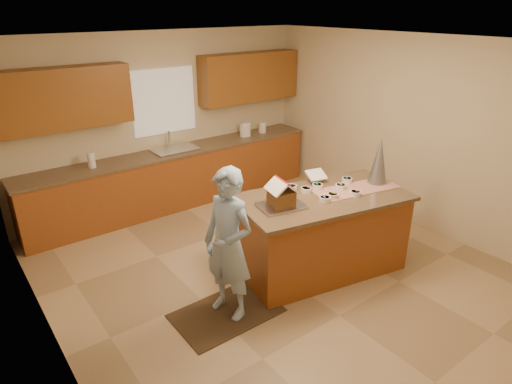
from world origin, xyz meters
TOP-DOWN VIEW (x-y plane):
  - floor at (0.00, 0.00)m, footprint 5.50×5.50m
  - ceiling at (0.00, 0.00)m, footprint 5.50×5.50m
  - wall_back at (0.00, 2.75)m, footprint 5.50×5.50m
  - wall_left at (-2.50, 0.00)m, footprint 5.50×5.50m
  - wall_right at (2.50, 0.00)m, footprint 5.50×5.50m
  - stone_accent at (-2.48, -0.80)m, footprint 0.00×2.50m
  - window_curtain at (0.00, 2.72)m, footprint 1.05×0.03m
  - back_counter_base at (0.00, 2.45)m, footprint 4.80×0.60m
  - back_counter_top at (0.00, 2.45)m, footprint 4.85×0.63m
  - upper_cabinet_left at (-1.55, 2.57)m, footprint 1.85×0.35m
  - upper_cabinet_right at (1.55, 2.57)m, footprint 1.85×0.35m
  - sink at (0.00, 2.45)m, footprint 0.70×0.45m
  - faucet at (0.00, 2.63)m, footprint 0.03×0.03m
  - island_base at (0.48, -0.34)m, footprint 2.08×1.33m
  - island_top at (0.48, -0.34)m, footprint 2.18×1.43m
  - table_runner at (0.95, -0.43)m, footprint 1.13×0.59m
  - baking_tray at (-0.11, -0.27)m, footprint 0.55×0.45m
  - cookbook at (0.72, 0.03)m, footprint 0.27×0.23m
  - tinsel_tree at (1.31, -0.45)m, footprint 0.28×0.28m
  - rug at (-0.94, -0.38)m, footprint 1.10×0.72m
  - boy at (-0.89, -0.38)m, footprint 0.53×0.67m
  - canister_a at (1.34, 2.45)m, footprint 0.15×0.15m
  - canister_b at (1.38, 2.45)m, footprint 0.17×0.17m
  - canister_c at (1.74, 2.45)m, footprint 0.13×0.13m
  - paper_towel at (-1.30, 2.45)m, footprint 0.10×0.10m
  - gingerbread_house at (-0.11, -0.27)m, footprint 0.35×0.35m
  - candy_bowls at (0.60, -0.28)m, footprint 0.85×0.71m

SIDE VIEW (x-z plane):
  - floor at x=0.00m, z-range 0.00..0.00m
  - rug at x=-0.94m, z-range 0.00..0.01m
  - back_counter_base at x=0.00m, z-range 0.00..0.88m
  - island_base at x=0.48m, z-range 0.00..0.94m
  - boy at x=-0.89m, z-range 0.01..1.64m
  - sink at x=0.00m, z-range 0.83..0.95m
  - back_counter_top at x=0.00m, z-range 0.88..0.92m
  - island_top at x=0.48m, z-range 0.94..0.98m
  - table_runner at x=0.95m, z-range 0.98..0.99m
  - baking_tray at x=-0.11m, z-range 0.98..1.01m
  - candy_bowls at x=0.60m, z-range 0.98..1.04m
  - canister_c at x=1.74m, z-range 0.92..1.11m
  - canister_a at x=1.34m, z-range 0.92..1.13m
  - paper_towel at x=-1.30m, z-range 0.92..1.15m
  - canister_b at x=1.38m, z-range 0.92..1.17m
  - faucet at x=0.00m, z-range 0.92..1.20m
  - cookbook at x=0.72m, z-range 1.03..1.13m
  - gingerbread_house at x=-0.11m, z-range 0.97..1.27m
  - stone_accent at x=-2.48m, z-range 0.00..2.50m
  - tinsel_tree at x=1.31m, z-range 0.98..1.57m
  - wall_back at x=0.00m, z-range 1.35..1.35m
  - wall_left at x=-2.50m, z-range 1.35..1.35m
  - wall_right at x=2.50m, z-range 1.35..1.35m
  - window_curtain at x=0.00m, z-range 1.15..2.15m
  - upper_cabinet_left at x=-1.55m, z-range 1.50..2.30m
  - upper_cabinet_right at x=1.55m, z-range 1.50..2.30m
  - ceiling at x=0.00m, z-range 2.70..2.70m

